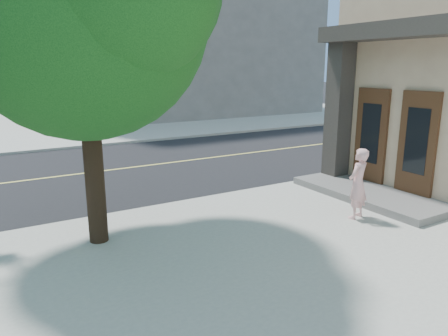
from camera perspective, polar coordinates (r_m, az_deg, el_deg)
sidewalk_ne at (r=33.33m, az=-8.15°, el=7.78°), size 29.00×25.00×0.12m
filler_ne at (r=34.03m, az=-8.09°, el=19.81°), size 18.00×16.00×14.00m
man_on_phone at (r=9.56m, az=17.75°, el=-2.04°), size 0.65×0.52×1.56m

